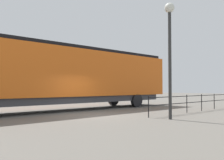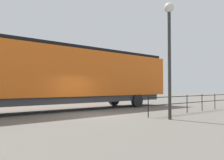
{
  "view_description": "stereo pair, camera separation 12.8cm",
  "coord_description": "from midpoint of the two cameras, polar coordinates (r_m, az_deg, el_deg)",
  "views": [
    {
      "loc": [
        11.22,
        -8.87,
        1.56
      ],
      "look_at": [
        -0.07,
        1.56,
        2.06
      ],
      "focal_mm": 39.47,
      "sensor_mm": 36.0,
      "label": 1
    },
    {
      "loc": [
        11.31,
        -8.78,
        1.56
      ],
      "look_at": [
        -0.07,
        1.56,
        2.06
      ],
      "focal_mm": 39.47,
      "sensor_mm": 36.0,
      "label": 2
    }
  ],
  "objects": [
    {
      "name": "platform_fence",
      "position": [
        17.92,
        19.84,
        -4.37
      ],
      "size": [
        0.05,
        11.51,
        1.13
      ],
      "color": "black",
      "rests_on": "ground_plane"
    },
    {
      "name": "lamp_post",
      "position": [
        12.83,
        12.94,
        9.52
      ],
      "size": [
        0.5,
        0.5,
        5.85
      ],
      "color": "#2D2D2D",
      "rests_on": "ground_plane"
    },
    {
      "name": "locomotive",
      "position": [
        17.55,
        -9.82,
        1.12
      ],
      "size": [
        3.05,
        18.55,
        4.41
      ],
      "color": "orange",
      "rests_on": "ground_plane"
    },
    {
      "name": "ground_plane",
      "position": [
        14.4,
        -4.68,
        -8.06
      ],
      "size": [
        120.0,
        120.0,
        0.0
      ],
      "primitive_type": "plane",
      "color": "#666059"
    }
  ]
}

